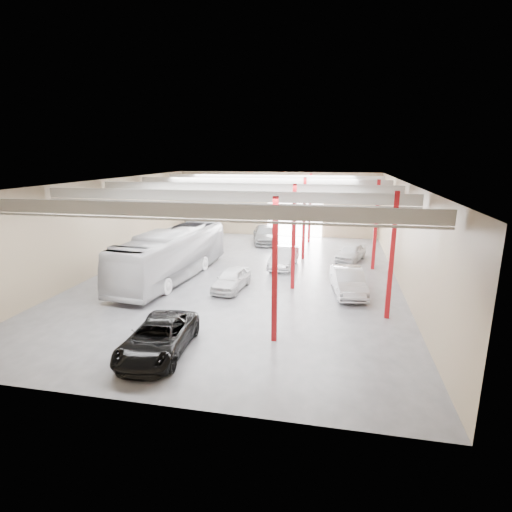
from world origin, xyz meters
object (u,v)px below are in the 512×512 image
(car_row_b, at_px, (284,257))
(car_right_far, at_px, (351,252))
(car_row_a, at_px, (232,279))
(car_row_c, at_px, (265,234))
(car_right_near, at_px, (348,281))
(black_sedan, at_px, (158,338))
(coach_bus, at_px, (172,254))

(car_row_b, relative_size, car_right_far, 1.13)
(car_row_a, height_order, car_row_c, car_row_c)
(car_row_a, height_order, car_right_near, car_right_near)
(car_row_c, bearing_deg, car_row_a, -101.89)
(black_sedan, distance_m, car_row_a, 9.41)
(car_row_c, bearing_deg, car_right_far, -47.75)
(coach_bus, xyz_separation_m, black_sedan, (3.93, -10.97, -1.03))
(black_sedan, bearing_deg, car_row_b, 72.96)
(car_row_c, bearing_deg, car_row_b, -84.06)
(car_row_c, height_order, car_right_far, car_row_c)
(car_row_b, bearing_deg, car_row_a, -109.69)
(black_sedan, distance_m, car_right_near, 13.21)
(car_row_a, relative_size, car_right_far, 0.99)
(car_row_a, bearing_deg, black_sedan, -89.35)
(coach_bus, xyz_separation_m, car_right_far, (12.91, 7.64, -1.06))
(car_row_a, distance_m, car_row_c, 15.01)
(car_row_a, bearing_deg, car_row_b, 72.78)
(car_right_near, bearing_deg, coach_bus, 167.33)
(car_right_far, bearing_deg, car_row_c, 164.61)
(coach_bus, height_order, car_right_near, coach_bus)
(black_sedan, xyz_separation_m, car_right_far, (8.98, 18.60, -0.04))
(car_right_near, xyz_separation_m, car_right_far, (0.40, 8.56, -0.11))
(black_sedan, relative_size, car_row_b, 1.14)
(black_sedan, height_order, car_right_near, car_right_near)
(car_row_a, xyz_separation_m, car_row_b, (2.69, 6.17, 0.08))
(black_sedan, xyz_separation_m, car_right_near, (8.57, 10.05, 0.07))
(coach_bus, distance_m, car_row_b, 8.89)
(black_sedan, distance_m, car_right_far, 20.66)
(car_right_far, bearing_deg, black_sedan, -96.91)
(car_row_b, bearing_deg, car_right_near, -44.09)
(car_row_c, relative_size, car_right_near, 1.14)
(car_right_far, bearing_deg, coach_bus, -130.54)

